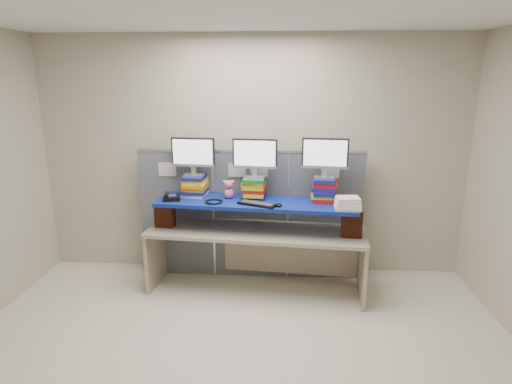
# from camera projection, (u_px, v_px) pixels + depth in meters

# --- Properties ---
(room) EXTENTS (5.00, 4.00, 2.80)m
(room) POSITION_uv_depth(u_px,v_px,m) (233.00, 208.00, 3.11)
(room) COLOR #B8AC97
(room) RESTS_ON ground
(cubicle_partition) EXTENTS (2.60, 0.06, 1.53)m
(cubicle_partition) POSITION_uv_depth(u_px,v_px,m) (251.00, 214.00, 4.99)
(cubicle_partition) COLOR #4F535D
(cubicle_partition) RESTS_ON ground
(desk) EXTENTS (2.40, 0.90, 0.71)m
(desk) POSITION_uv_depth(u_px,v_px,m) (256.00, 242.00, 4.68)
(desk) COLOR tan
(desk) RESTS_ON ground
(brick_pier_left) EXTENTS (0.22, 0.13, 0.29)m
(brick_pier_left) POSITION_uv_depth(u_px,v_px,m) (165.00, 214.00, 4.71)
(brick_pier_left) COLOR maroon
(brick_pier_left) RESTS_ON desk
(brick_pier_right) EXTENTS (0.22, 0.13, 0.29)m
(brick_pier_right) POSITION_uv_depth(u_px,v_px,m) (352.00, 223.00, 4.41)
(brick_pier_right) COLOR maroon
(brick_pier_right) RESTS_ON desk
(blue_board) EXTENTS (2.16, 0.73, 0.04)m
(blue_board) POSITION_uv_depth(u_px,v_px,m) (256.00, 203.00, 4.56)
(blue_board) COLOR #0A0868
(blue_board) RESTS_ON brick_pier_left
(book_stack_left) EXTENTS (0.27, 0.31, 0.23)m
(book_stack_left) POSITION_uv_depth(u_px,v_px,m) (195.00, 186.00, 4.75)
(book_stack_left) COLOR white
(book_stack_left) RESTS_ON blue_board
(book_stack_center) EXTENTS (0.27, 0.31, 0.23)m
(book_stack_center) POSITION_uv_depth(u_px,v_px,m) (254.00, 188.00, 4.65)
(book_stack_center) COLOR navy
(book_stack_center) RESTS_ON blue_board
(book_stack_right) EXTENTS (0.28, 0.31, 0.25)m
(book_stack_right) POSITION_uv_depth(u_px,v_px,m) (324.00, 189.00, 4.54)
(book_stack_right) COLOR maroon
(book_stack_right) RESTS_ON blue_board
(monitor_left) EXTENTS (0.48, 0.15, 0.42)m
(monitor_left) POSITION_uv_depth(u_px,v_px,m) (193.00, 154.00, 4.65)
(monitor_left) COLOR #9C9CA1
(monitor_left) RESTS_ON book_stack_left
(monitor_center) EXTENTS (0.48, 0.15, 0.42)m
(monitor_center) POSITION_uv_depth(u_px,v_px,m) (255.00, 156.00, 4.55)
(monitor_center) COLOR #9C9CA1
(monitor_center) RESTS_ON book_stack_center
(monitor_right) EXTENTS (0.48, 0.15, 0.42)m
(monitor_right) POSITION_uv_depth(u_px,v_px,m) (325.00, 155.00, 4.44)
(monitor_right) COLOR #9C9CA1
(monitor_right) RESTS_ON book_stack_right
(keyboard) EXTENTS (0.43, 0.29, 0.03)m
(keyboard) POSITION_uv_depth(u_px,v_px,m) (257.00, 204.00, 4.41)
(keyboard) COLOR black
(keyboard) RESTS_ON blue_board
(mouse) EXTENTS (0.09, 0.11, 0.03)m
(mouse) POSITION_uv_depth(u_px,v_px,m) (279.00, 205.00, 4.37)
(mouse) COLOR black
(mouse) RESTS_ON blue_board
(desk_phone) EXTENTS (0.21, 0.19, 0.08)m
(desk_phone) POSITION_uv_depth(u_px,v_px,m) (171.00, 197.00, 4.59)
(desk_phone) COLOR black
(desk_phone) RESTS_ON blue_board
(headset) EXTENTS (0.19, 0.19, 0.02)m
(headset) POSITION_uv_depth(u_px,v_px,m) (214.00, 202.00, 4.50)
(headset) COLOR black
(headset) RESTS_ON blue_board
(plush_toy) EXTENTS (0.12, 0.09, 0.21)m
(plush_toy) POSITION_uv_depth(u_px,v_px,m) (229.00, 189.00, 4.62)
(plush_toy) COLOR #F15B90
(plush_toy) RESTS_ON blue_board
(binder_stack) EXTENTS (0.26, 0.21, 0.12)m
(binder_stack) POSITION_uv_depth(u_px,v_px,m) (348.00, 203.00, 4.27)
(binder_stack) COLOR #EFE7CC
(binder_stack) RESTS_ON blue_board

